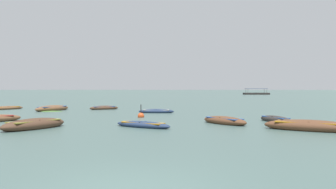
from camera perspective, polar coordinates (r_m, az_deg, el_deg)
ground_plane at (r=1507.05m, az=-3.12°, el=0.81°), size 6000.00×6000.00×0.00m
mountain_2 at (r=2141.67m, az=-12.66°, el=4.22°), size 905.47×905.47×254.33m
mountain_3 at (r=2629.76m, az=12.99°, el=2.80°), size 478.84×478.84×181.44m
rowboat_0 at (r=34.98m, az=-18.77°, el=-2.23°), size 3.04×4.51×0.65m
rowboat_2 at (r=30.00m, az=-1.98°, el=-2.82°), size 3.21×1.25×0.43m
rowboat_3 at (r=19.34m, az=-21.44°, el=-4.71°), size 3.19×3.99×0.69m
rowboat_4 at (r=18.62m, az=22.63°, el=-4.93°), size 4.52×3.60×0.68m
rowboat_7 at (r=38.71m, az=-25.41°, el=-2.07°), size 2.89×3.68×0.44m
rowboat_8 at (r=20.78m, az=9.39°, el=-4.37°), size 2.71×3.59×0.57m
rowboat_9 at (r=18.72m, az=-4.25°, el=-5.08°), size 3.40×2.84×0.41m
rowboat_10 at (r=22.79m, az=17.54°, el=-4.00°), size 1.56×3.22×0.49m
rowboat_11 at (r=35.56m, az=-10.64°, el=-2.23°), size 3.09×2.08×0.49m
ferry_0 at (r=134.70m, az=14.54°, el=0.17°), size 9.54×4.21×2.54m
mooring_buoy at (r=25.27m, az=-4.55°, el=-3.58°), size 0.49×0.49×1.09m
weed_patch_0 at (r=23.14m, az=23.64°, el=-4.34°), size 3.22×3.19×0.14m
weed_patch_3 at (r=33.51m, az=-18.87°, el=-2.71°), size 2.19×1.66×0.14m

